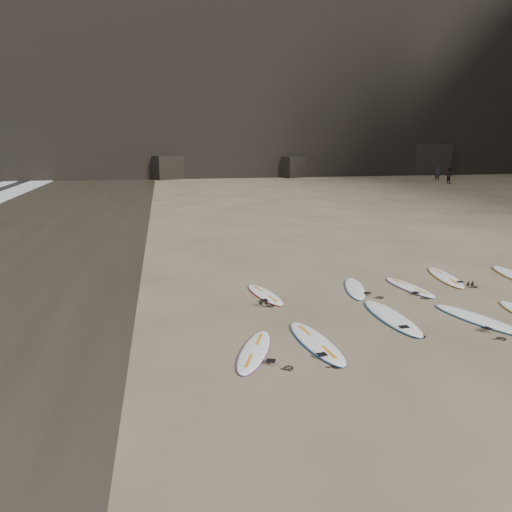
% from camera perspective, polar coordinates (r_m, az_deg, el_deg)
% --- Properties ---
extents(ground, '(240.00, 240.00, 0.00)m').
position_cam_1_polar(ground, '(13.40, 17.64, -7.22)').
color(ground, '#897559').
rests_on(ground, ground).
extents(surfboard_0, '(1.38, 2.38, 0.08)m').
position_cam_1_polar(surfboard_0, '(11.08, -0.20, -10.79)').
color(surfboard_0, white).
rests_on(surfboard_0, ground).
extents(surfboard_1, '(0.99, 2.69, 0.09)m').
position_cam_1_polar(surfboard_1, '(11.58, 6.90, -9.74)').
color(surfboard_1, white).
rests_on(surfboard_1, ground).
extents(surfboard_2, '(0.82, 2.80, 0.10)m').
position_cam_1_polar(surfboard_2, '(13.45, 15.25, -6.74)').
color(surfboard_2, white).
rests_on(surfboard_2, ground).
extents(surfboard_3, '(1.50, 2.69, 0.09)m').
position_cam_1_polar(surfboard_3, '(14.07, 24.09, -6.58)').
color(surfboard_3, white).
rests_on(surfboard_3, ground).
extents(surfboard_5, '(1.02, 2.27, 0.08)m').
position_cam_1_polar(surfboard_5, '(14.80, 1.04, -4.40)').
color(surfboard_5, white).
rests_on(surfboard_5, ground).
extents(surfboard_6, '(1.08, 2.34, 0.08)m').
position_cam_1_polar(surfboard_6, '(15.68, 11.24, -3.62)').
color(surfboard_6, white).
rests_on(surfboard_6, ground).
extents(surfboard_7, '(0.96, 2.32, 0.08)m').
position_cam_1_polar(surfboard_7, '(16.19, 17.15, -3.43)').
color(surfboard_7, white).
rests_on(surfboard_7, ground).
extents(surfboard_8, '(0.93, 2.56, 0.09)m').
position_cam_1_polar(surfboard_8, '(17.71, 20.85, -2.27)').
color(surfboard_8, white).
rests_on(surfboard_8, ground).
extents(person_a, '(0.67, 0.68, 1.58)m').
position_cam_1_polar(person_a, '(55.67, 20.02, 8.88)').
color(person_a, black).
rests_on(person_a, ground).
extents(person_b, '(0.68, 0.83, 1.57)m').
position_cam_1_polar(person_b, '(53.15, 21.24, 8.59)').
color(person_b, black).
rests_on(person_b, ground).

